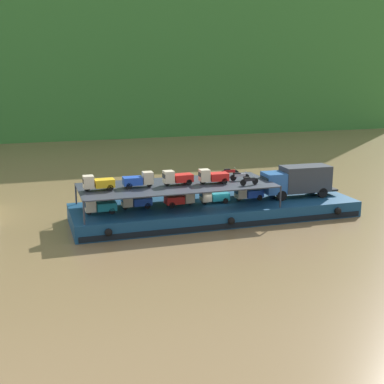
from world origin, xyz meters
name	(u,v)px	position (x,y,z in m)	size (l,w,h in m)	color
ground_plane	(215,218)	(0.00, 0.00, 0.00)	(400.00, 400.00, 0.00)	brown
hillside_far_bank	(99,17)	(0.00, 73.94, 24.95)	(137.03, 30.75, 44.31)	#33702D
cargo_barge	(215,210)	(0.00, -0.02, 0.75)	(27.16, 8.46, 1.50)	navy
covered_lorry	(298,180)	(8.60, -0.36, 3.19)	(7.90, 2.47, 3.10)	#285BA3
cargo_rack	(177,185)	(-3.80, 0.00, 3.44)	(17.96, 7.14, 2.00)	#2D333D
mini_truck_lower_stern	(100,206)	(-11.02, -0.54, 2.19)	(2.77, 1.25, 1.38)	teal
mini_truck_lower_aft	(136,201)	(-7.65, 0.22, 2.19)	(2.79, 1.28, 1.38)	#1E47B7
mini_truck_lower_mid	(180,199)	(-3.54, -0.15, 2.19)	(2.77, 1.26, 1.38)	red
mini_truck_lower_fore	(214,196)	(-0.20, -0.18, 2.19)	(2.77, 1.25, 1.38)	teal
mini_truck_lower_bow	(248,193)	(3.41, -0.03, 2.19)	(2.78, 1.27, 1.38)	#1E47B7
mini_truck_upper_stern	(98,183)	(-11.03, -0.11, 4.19)	(2.76, 1.23, 1.38)	gold
mini_truck_upper_mid	(139,180)	(-7.37, 0.04, 4.19)	(2.77, 1.25, 1.38)	#1E47B7
mini_truck_upper_fore	(177,178)	(-3.78, -0.09, 4.19)	(2.79, 1.29, 1.38)	red
mini_truck_upper_bow	(213,176)	(-0.43, -0.52, 4.19)	(2.78, 1.26, 1.38)	red
motorcycle_upper_port	(249,180)	(2.52, -2.15, 3.93)	(1.89, 0.55, 0.87)	black
motorcycle_upper_centre	(240,176)	(2.48, 0.00, 3.93)	(1.90, 0.55, 0.87)	black
motorcycle_upper_stbd	(229,172)	(2.27, 2.15, 3.93)	(1.90, 0.55, 0.87)	black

